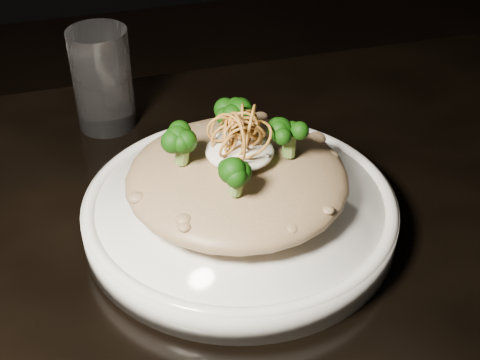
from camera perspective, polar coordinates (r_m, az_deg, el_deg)
name	(u,v)px	position (r m, az deg, el deg)	size (l,w,h in m)	color
table	(180,348)	(0.66, -5.18, -14.09)	(1.10, 0.80, 0.75)	black
plate	(240,213)	(0.65, 0.00, -2.80)	(0.30, 0.30, 0.03)	white
risotto	(237,178)	(0.63, -0.23, 0.18)	(0.21, 0.21, 0.05)	brown
broccoli	(235,141)	(0.60, -0.47, 3.39)	(0.13, 0.13, 0.05)	black
cheese	(240,151)	(0.61, -0.02, 2.48)	(0.06, 0.06, 0.02)	white
shallots	(236,126)	(0.59, -0.31, 4.61)	(0.06, 0.06, 0.04)	brown
drinking_glass	(102,79)	(0.80, -11.66, 8.41)	(0.07, 0.07, 0.12)	silver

